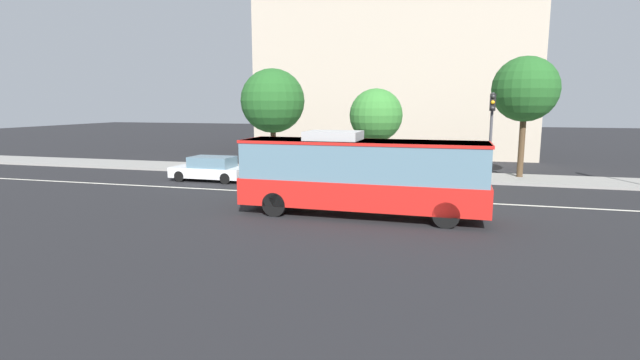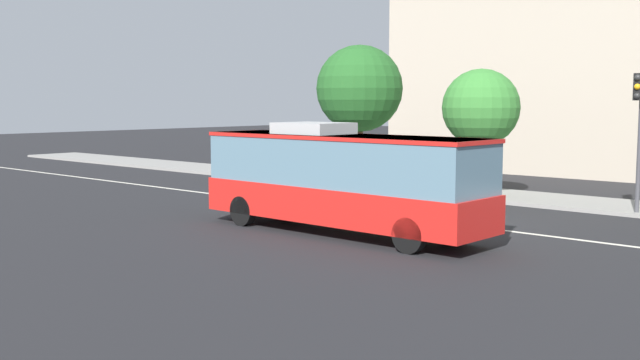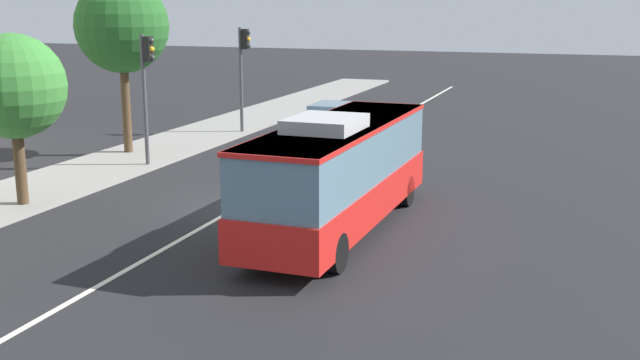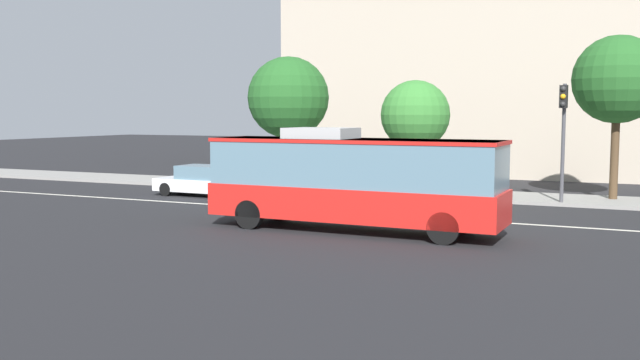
# 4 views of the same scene
# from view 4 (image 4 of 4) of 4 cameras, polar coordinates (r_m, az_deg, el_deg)

# --- Properties ---
(ground_plane) EXTENTS (160.00, 160.00, 0.00)m
(ground_plane) POSITION_cam_4_polar(r_m,az_deg,el_deg) (26.90, 8.66, -3.07)
(ground_plane) COLOR black
(sidewalk_kerb) EXTENTS (80.00, 3.95, 0.14)m
(sidewalk_kerb) POSITION_cam_4_polar(r_m,az_deg,el_deg) (34.10, 12.08, -1.22)
(sidewalk_kerb) COLOR gray
(sidewalk_kerb) RESTS_ON ground_plane
(lane_centre_line) EXTENTS (76.00, 0.16, 0.01)m
(lane_centre_line) POSITION_cam_4_polar(r_m,az_deg,el_deg) (26.90, 8.66, -3.06)
(lane_centre_line) COLOR silver
(lane_centre_line) RESTS_ON ground_plane
(transit_bus) EXTENTS (10.04, 2.66, 3.46)m
(transit_bus) POSITION_cam_4_polar(r_m,az_deg,el_deg) (23.52, 2.70, 0.21)
(transit_bus) COLOR red
(transit_bus) RESTS_ON ground_plane
(sedan_white) EXTENTS (4.53, 1.88, 1.46)m
(sedan_white) POSITION_cam_4_polar(r_m,az_deg,el_deg) (34.16, -9.47, -0.06)
(sedan_white) COLOR white
(sedan_white) RESTS_ON ground_plane
(traffic_light_mid_block) EXTENTS (0.33, 0.62, 5.20)m
(traffic_light_mid_block) POSITION_cam_4_polar(r_m,az_deg,el_deg) (31.61, 19.12, 4.43)
(traffic_light_mid_block) COLOR #47474C
(traffic_light_mid_block) RESTS_ON ground_plane
(street_tree_kerbside_left) EXTENTS (4.22, 4.22, 6.87)m
(street_tree_kerbside_left) POSITION_cam_4_polar(r_m,az_deg,el_deg) (36.55, -2.58, 6.67)
(street_tree_kerbside_left) COLOR #4C3823
(street_tree_kerbside_left) RESTS_ON ground_plane
(street_tree_kerbside_centre) EXTENTS (3.89, 3.89, 7.38)m
(street_tree_kerbside_centre) POSITION_cam_4_polar(r_m,az_deg,el_deg) (33.84, 22.98, 7.48)
(street_tree_kerbside_centre) COLOR #4C3823
(street_tree_kerbside_centre) RESTS_ON ground_plane
(street_tree_kerbside_right) EXTENTS (3.26, 3.26, 5.51)m
(street_tree_kerbside_right) POSITION_cam_4_polar(r_m,az_deg,el_deg) (33.47, 7.73, 5.22)
(street_tree_kerbside_right) COLOR #4C3823
(street_tree_kerbside_right) RESTS_ON ground_plane
(office_block_background) EXTENTS (24.15, 17.30, 13.60)m
(office_block_background) POSITION_cam_4_polar(r_m,az_deg,el_deg) (52.43, 13.16, 8.40)
(office_block_background) COLOR #B7A893
(office_block_background) RESTS_ON ground_plane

